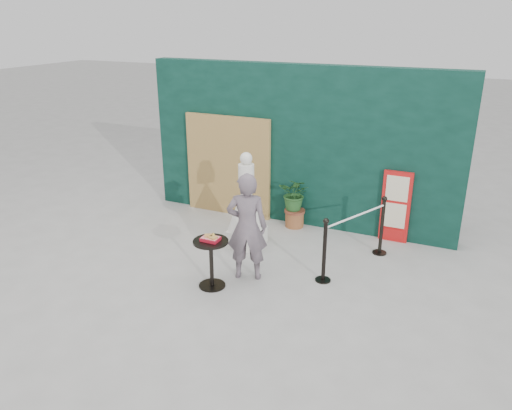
{
  "coord_description": "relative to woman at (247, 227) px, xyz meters",
  "views": [
    {
      "loc": [
        3.03,
        -5.49,
        3.82
      ],
      "look_at": [
        0.0,
        1.2,
        1.0
      ],
      "focal_mm": 35.0,
      "sensor_mm": 36.0,
      "label": 1
    }
  ],
  "objects": [
    {
      "name": "cafe_table",
      "position": [
        -0.36,
        -0.48,
        -0.34
      ],
      "size": [
        0.52,
        0.52,
        0.75
      ],
      "color": "black",
      "rests_on": "ground"
    },
    {
      "name": "bamboo_fence",
      "position": [
        -1.48,
        2.25,
        0.16
      ],
      "size": [
        1.8,
        0.08,
        2.0
      ],
      "primitive_type": "cube",
      "color": "tan",
      "rests_on": "ground"
    },
    {
      "name": "ground",
      "position": [
        -0.08,
        -0.69,
        -0.84
      ],
      "size": [
        60.0,
        60.0,
        0.0
      ],
      "primitive_type": "plane",
      "color": "#ADAAA5",
      "rests_on": "ground"
    },
    {
      "name": "stanchion_barrier",
      "position": [
        1.41,
        1.01,
        -0.35
      ],
      "size": [
        0.84,
        1.54,
        1.03
      ],
      "color": "black",
      "rests_on": "ground"
    },
    {
      "name": "back_wall",
      "position": [
        -0.08,
        2.46,
        0.66
      ],
      "size": [
        6.0,
        0.3,
        3.0
      ],
      "primitive_type": "cube",
      "color": "black",
      "rests_on": "ground"
    },
    {
      "name": "woman",
      "position": [
        0.0,
        0.0,
        0.0
      ],
      "size": [
        0.71,
        0.58,
        1.68
      ],
      "primitive_type": "imported",
      "rotation": [
        0.0,
        0.0,
        3.46
      ],
      "color": "slate",
      "rests_on": "ground"
    },
    {
      "name": "menu_board",
      "position": [
        1.82,
        2.27,
        -0.19
      ],
      "size": [
        0.5,
        0.07,
        1.3
      ],
      "color": "red",
      "rests_on": "ground"
    },
    {
      "name": "statue",
      "position": [
        -0.49,
        1.02,
        -0.15
      ],
      "size": [
        0.66,
        0.66,
        1.69
      ],
      "color": "silver",
      "rests_on": "ground"
    },
    {
      "name": "planter",
      "position": [
        -0.02,
        2.15,
        -0.27
      ],
      "size": [
        0.58,
        0.5,
        0.99
      ],
      "color": "#995532",
      "rests_on": "ground"
    },
    {
      "name": "food_basket",
      "position": [
        -0.36,
        -0.47,
        -0.05
      ],
      "size": [
        0.26,
        0.19,
        0.11
      ],
      "color": "#AF1224",
      "rests_on": "cafe_table"
    }
  ]
}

